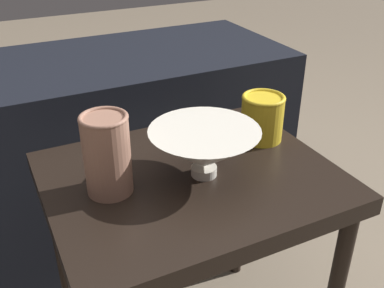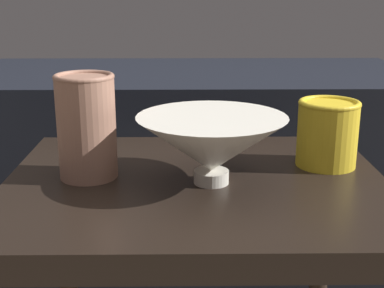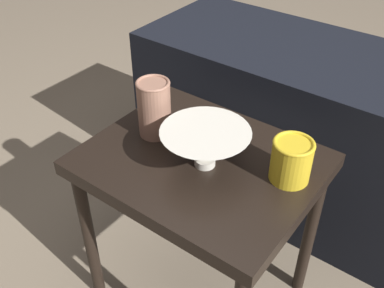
{
  "view_description": "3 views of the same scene",
  "coord_description": "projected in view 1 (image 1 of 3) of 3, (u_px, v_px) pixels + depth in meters",
  "views": [
    {
      "loc": [
        -0.34,
        -0.7,
        1.05
      ],
      "look_at": [
        -0.0,
        -0.01,
        0.62
      ],
      "focal_mm": 42.0,
      "sensor_mm": 36.0,
      "label": 1
    },
    {
      "loc": [
        -0.02,
        -0.76,
        0.83
      ],
      "look_at": [
        -0.01,
        -0.01,
        0.61
      ],
      "focal_mm": 50.0,
      "sensor_mm": 36.0,
      "label": 2
    },
    {
      "loc": [
        0.51,
        -0.73,
        1.27
      ],
      "look_at": [
        -0.0,
        -0.04,
        0.62
      ],
      "focal_mm": 42.0,
      "sensor_mm": 36.0,
      "label": 3
    }
  ],
  "objects": [
    {
      "name": "table",
      "position": [
        191.0,
        203.0,
        0.95
      ],
      "size": [
        0.58,
        0.47,
        0.55
      ],
      "color": "black",
      "rests_on": "ground_plane"
    },
    {
      "name": "couch_backdrop",
      "position": [
        113.0,
        147.0,
        1.5
      ],
      "size": [
        1.13,
        0.5,
        0.62
      ],
      "color": "black",
      "rests_on": "ground_plane"
    },
    {
      "name": "bowl",
      "position": [
        204.0,
        149.0,
        0.89
      ],
      "size": [
        0.22,
        0.22,
        0.1
      ],
      "color": "silver",
      "rests_on": "table"
    },
    {
      "name": "vase_textured_left",
      "position": [
        107.0,
        154.0,
        0.83
      ],
      "size": [
        0.09,
        0.09,
        0.16
      ],
      "color": "#996B56",
      "rests_on": "table"
    },
    {
      "name": "vase_colorful_right",
      "position": [
        262.0,
        117.0,
        1.02
      ],
      "size": [
        0.1,
        0.1,
        0.11
      ],
      "color": "gold",
      "rests_on": "table"
    }
  ]
}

